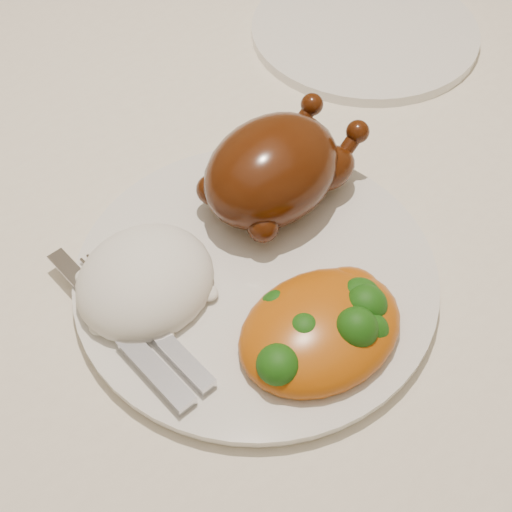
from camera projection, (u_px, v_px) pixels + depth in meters
dining_table at (116, 288)px, 0.69m from camera, size 1.60×0.90×0.76m
tablecloth at (103, 239)px, 0.63m from camera, size 1.73×1.03×0.18m
dinner_plate at (256, 277)px, 0.56m from camera, size 0.33×0.33×0.01m
side_plate at (364, 31)px, 0.77m from camera, size 0.29×0.29×0.01m
roast_chicken at (275, 168)px, 0.57m from camera, size 0.16×0.11×0.08m
rice_mound at (145, 281)px, 0.54m from camera, size 0.13×0.12×0.06m
mac_and_cheese at (327, 325)px, 0.51m from camera, size 0.13×0.10×0.05m
cutlery at (145, 339)px, 0.51m from camera, size 0.04×0.18×0.01m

